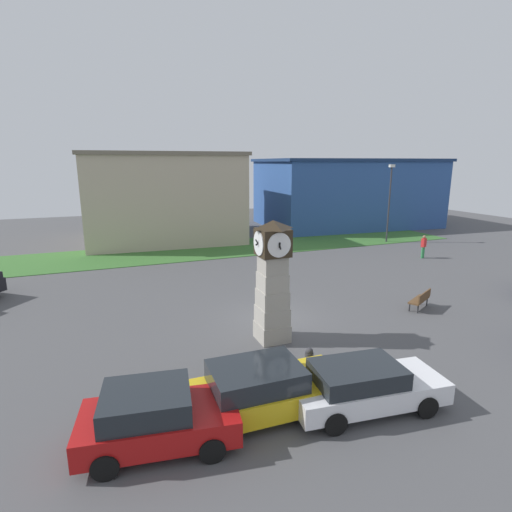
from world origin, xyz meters
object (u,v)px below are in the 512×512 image
bollard_mid_row (309,362)px  clock_tower (272,282)px  car_navy_sedan (156,417)px  bench (421,299)px  pedestrian_near_bench (424,245)px  car_near_tower (264,389)px  street_lamp_near_road (389,198)px  bollard_near_tower (264,365)px  car_by_building (364,386)px

bollard_mid_row → clock_tower: bearing=89.7°
car_navy_sedan → bench: car_navy_sedan is taller
pedestrian_near_bench → car_near_tower: bearing=-144.2°
car_near_tower → pedestrian_near_bench: pedestrian_near_bench is taller
pedestrian_near_bench → street_lamp_near_road: size_ratio=0.25×
pedestrian_near_bench → bollard_near_tower: bearing=-146.7°
clock_tower → bollard_near_tower: size_ratio=4.65×
car_near_tower → bench: car_near_tower is taller
car_near_tower → clock_tower: bearing=63.8°
car_navy_sedan → bench: size_ratio=2.49×
car_navy_sedan → bollard_near_tower: bearing=26.7°
car_near_tower → car_by_building: 2.91m
clock_tower → bollard_near_tower: 3.66m
car_navy_sedan → car_by_building: (5.81, -0.61, -0.06)m
bollard_near_tower → clock_tower: bearing=61.6°
bollard_near_tower → car_navy_sedan: 4.15m
clock_tower → car_near_tower: bearing=-116.2°
bollard_mid_row → car_navy_sedan: size_ratio=0.25×
bench → street_lamp_near_road: street_lamp_near_road is taller
car_navy_sedan → pedestrian_near_bench: bearing=32.2°
bollard_mid_row → car_navy_sedan: 5.39m
car_by_building → pedestrian_near_bench: bearing=42.1°
bollard_mid_row → car_by_building: (0.64, -2.11, 0.19)m
car_navy_sedan → pedestrian_near_bench: (21.37, 13.46, 0.21)m
car_navy_sedan → pedestrian_near_bench: 25.26m
street_lamp_near_road → clock_tower: bearing=-140.0°
bench → pedestrian_near_bench: 11.59m
car_near_tower → pedestrian_near_bench: bearing=35.8°
car_by_building → bollard_mid_row: bearing=106.8°
clock_tower → pedestrian_near_bench: (16.18, 8.85, -1.45)m
bollard_near_tower → car_by_building: (2.11, -2.48, 0.19)m
car_near_tower → bollard_near_tower: bearing=67.7°
clock_tower → car_near_tower: 5.18m
bollard_near_tower → car_navy_sedan: size_ratio=0.25×
car_navy_sedan → street_lamp_near_road: (22.88, 19.46, 3.13)m
car_navy_sedan → bench: bearing=21.1°
clock_tower → car_navy_sedan: size_ratio=1.18×
pedestrian_near_bench → bollard_mid_row: bearing=-143.5°
car_navy_sedan → street_lamp_near_road: bearing=40.4°
bollard_mid_row → pedestrian_near_bench: bearing=36.5°
pedestrian_near_bench → clock_tower: bearing=-151.3°
car_by_building → bollard_near_tower: bearing=130.4°
car_by_building → street_lamp_near_road: size_ratio=0.69×
bollard_mid_row → car_near_tower: car_near_tower is taller
car_near_tower → street_lamp_near_road: street_lamp_near_road is taller
bench → pedestrian_near_bench: pedestrian_near_bench is taller
bollard_mid_row → street_lamp_near_road: street_lamp_near_road is taller
street_lamp_near_road → car_near_tower: bearing=-135.9°
clock_tower → street_lamp_near_road: 23.14m
car_near_tower → street_lamp_near_road: (19.85, 19.24, 3.15)m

